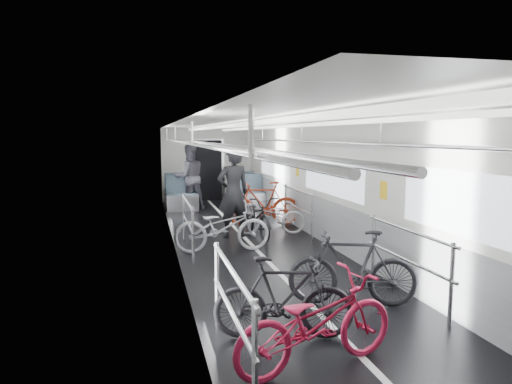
{
  "coord_description": "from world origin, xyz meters",
  "views": [
    {
      "loc": [
        -2.02,
        -8.18,
        2.18
      ],
      "look_at": [
        0.0,
        0.11,
        1.11
      ],
      "focal_mm": 32.0,
      "sensor_mm": 36.0,
      "label": 1
    }
  ],
  "objects_px": {
    "bike_left_mid": "(284,298)",
    "bike_aisle": "(257,216)",
    "bike_left_far": "(222,227)",
    "bike_right_near": "(353,268)",
    "person_standing": "(233,193)",
    "person_seated": "(189,177)",
    "bike_left_near": "(316,322)",
    "bike_right_far": "(263,204)",
    "bike_right_mid": "(270,216)"
  },
  "relations": [
    {
      "from": "bike_left_mid",
      "to": "bike_aisle",
      "type": "bearing_deg",
      "value": 3.32
    },
    {
      "from": "bike_left_far",
      "to": "bike_right_near",
      "type": "distance_m",
      "value": 3.31
    },
    {
      "from": "person_standing",
      "to": "person_seated",
      "type": "bearing_deg",
      "value": -91.47
    },
    {
      "from": "bike_aisle",
      "to": "person_standing",
      "type": "distance_m",
      "value": 0.72
    },
    {
      "from": "person_standing",
      "to": "person_seated",
      "type": "height_order",
      "value": "person_standing"
    },
    {
      "from": "bike_left_near",
      "to": "bike_aisle",
      "type": "relative_size",
      "value": 0.99
    },
    {
      "from": "bike_aisle",
      "to": "bike_left_far",
      "type": "bearing_deg",
      "value": -134.88
    },
    {
      "from": "bike_left_near",
      "to": "bike_right_near",
      "type": "xyz_separation_m",
      "value": [
        1.03,
        1.39,
        0.04
      ]
    },
    {
      "from": "bike_right_far",
      "to": "person_seated",
      "type": "bearing_deg",
      "value": -140.0
    },
    {
      "from": "bike_right_far",
      "to": "bike_aisle",
      "type": "distance_m",
      "value": 1.27
    },
    {
      "from": "bike_right_far",
      "to": "person_seated",
      "type": "relative_size",
      "value": 0.93
    },
    {
      "from": "person_seated",
      "to": "bike_right_far",
      "type": "bearing_deg",
      "value": 107.78
    },
    {
      "from": "bike_left_near",
      "to": "bike_left_mid",
      "type": "relative_size",
      "value": 1.14
    },
    {
      "from": "bike_right_near",
      "to": "bike_aisle",
      "type": "distance_m",
      "value": 4.13
    },
    {
      "from": "bike_aisle",
      "to": "person_seated",
      "type": "height_order",
      "value": "person_seated"
    },
    {
      "from": "bike_right_far",
      "to": "person_standing",
      "type": "height_order",
      "value": "person_standing"
    },
    {
      "from": "bike_left_near",
      "to": "bike_left_mid",
      "type": "distance_m",
      "value": 0.68
    },
    {
      "from": "person_standing",
      "to": "bike_left_mid",
      "type": "bearing_deg",
      "value": 75.92
    },
    {
      "from": "bike_right_near",
      "to": "bike_aisle",
      "type": "bearing_deg",
      "value": -157.48
    },
    {
      "from": "bike_right_near",
      "to": "person_standing",
      "type": "height_order",
      "value": "person_standing"
    },
    {
      "from": "bike_left_far",
      "to": "bike_right_mid",
      "type": "xyz_separation_m",
      "value": [
        1.28,
        1.22,
        -0.07
      ]
    },
    {
      "from": "bike_right_mid",
      "to": "bike_right_far",
      "type": "bearing_deg",
      "value": -177.06
    },
    {
      "from": "bike_left_near",
      "to": "bike_right_mid",
      "type": "height_order",
      "value": "bike_left_near"
    },
    {
      "from": "bike_right_near",
      "to": "person_standing",
      "type": "relative_size",
      "value": 0.86
    },
    {
      "from": "person_standing",
      "to": "person_seated",
      "type": "distance_m",
      "value": 4.0
    },
    {
      "from": "bike_right_mid",
      "to": "person_seated",
      "type": "xyz_separation_m",
      "value": [
        -1.39,
        3.88,
        0.55
      ]
    },
    {
      "from": "bike_right_near",
      "to": "bike_right_mid",
      "type": "bearing_deg",
      "value": -162.13
    },
    {
      "from": "bike_left_far",
      "to": "bike_aisle",
      "type": "height_order",
      "value": "bike_left_far"
    },
    {
      "from": "bike_left_mid",
      "to": "bike_right_near",
      "type": "xyz_separation_m",
      "value": [
        1.14,
        0.72,
        0.04
      ]
    },
    {
      "from": "bike_left_mid",
      "to": "person_standing",
      "type": "xyz_separation_m",
      "value": [
        0.41,
        4.95,
        0.51
      ]
    },
    {
      "from": "bike_right_far",
      "to": "person_seated",
      "type": "xyz_separation_m",
      "value": [
        -1.49,
        2.87,
        0.42
      ]
    },
    {
      "from": "bike_left_far",
      "to": "bike_right_mid",
      "type": "distance_m",
      "value": 1.76
    },
    {
      "from": "bike_left_near",
      "to": "bike_right_mid",
      "type": "distance_m",
      "value": 5.81
    },
    {
      "from": "bike_right_far",
      "to": "bike_aisle",
      "type": "relative_size",
      "value": 1.03
    },
    {
      "from": "bike_aisle",
      "to": "bike_right_near",
      "type": "bearing_deg",
      "value": -89.56
    },
    {
      "from": "bike_left_near",
      "to": "bike_right_far",
      "type": "relative_size",
      "value": 0.96
    },
    {
      "from": "bike_left_mid",
      "to": "person_seated",
      "type": "distance_m",
      "value": 8.92
    },
    {
      "from": "bike_left_near",
      "to": "person_seated",
      "type": "xyz_separation_m",
      "value": [
        -0.25,
        9.58,
        0.51
      ]
    },
    {
      "from": "bike_right_mid",
      "to": "bike_left_near",
      "type": "bearing_deg",
      "value": -2.68
    },
    {
      "from": "bike_left_mid",
      "to": "person_seated",
      "type": "xyz_separation_m",
      "value": [
        -0.14,
        8.9,
        0.5
      ]
    },
    {
      "from": "bike_left_near",
      "to": "person_seated",
      "type": "height_order",
      "value": "person_seated"
    },
    {
      "from": "bike_right_near",
      "to": "person_standing",
      "type": "xyz_separation_m",
      "value": [
        -0.73,
        4.23,
        0.47
      ]
    },
    {
      "from": "bike_left_near",
      "to": "bike_right_far",
      "type": "distance_m",
      "value": 6.82
    },
    {
      "from": "bike_right_far",
      "to": "person_standing",
      "type": "bearing_deg",
      "value": -28.43
    },
    {
      "from": "bike_left_near",
      "to": "person_standing",
      "type": "relative_size",
      "value": 0.89
    },
    {
      "from": "bike_left_far",
      "to": "bike_right_far",
      "type": "bearing_deg",
      "value": -30.74
    },
    {
      "from": "bike_aisle",
      "to": "person_standing",
      "type": "bearing_deg",
      "value": 165.98
    },
    {
      "from": "bike_right_far",
      "to": "bike_aisle",
      "type": "height_order",
      "value": "bike_right_far"
    },
    {
      "from": "person_standing",
      "to": "bike_left_far",
      "type": "bearing_deg",
      "value": 59.78
    },
    {
      "from": "bike_left_far",
      "to": "bike_right_far",
      "type": "height_order",
      "value": "bike_right_far"
    }
  ]
}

